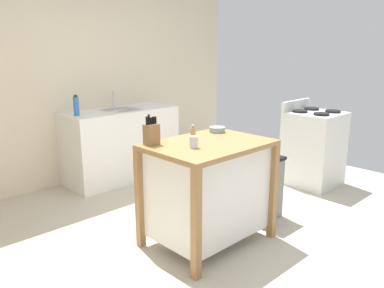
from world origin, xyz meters
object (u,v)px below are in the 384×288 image
Objects in this scene: bowl_ceramic_small at (217,129)px; drinking_cup at (194,142)px; pepper_grinder at (193,134)px; knife_block at (151,134)px; stove at (313,148)px; trash_bin at (263,188)px; sink_faucet at (113,100)px; bottle_spray_cleaner at (76,106)px; kitchen_island at (208,187)px.

drinking_cup reaches higher than bowl_ceramic_small.
drinking_cup is at bearing -132.59° from pepper_grinder.
knife_block reaches higher than pepper_grinder.
stove is at bearing -3.30° from knife_block.
pepper_grinder is (0.29, -0.18, -0.02)m from knife_block.
sink_faucet is at bearing 98.37° from trash_bin.
bowl_ceramic_small is 0.23× the size of trash_bin.
bottle_spray_cleaner is at bearing 89.05° from drinking_cup.
pepper_grinder is at bearing -178.82° from stove.
knife_block is at bearing -114.18° from sink_faucet.
kitchen_island is at bearing -147.44° from bowl_ceramic_small.
drinking_cup is 0.43× the size of sink_faucet.
sink_faucet is (0.65, 2.14, 0.07)m from drinking_cup.
knife_block is at bearing -97.21° from bottle_spray_cleaner.
stove reaches higher than trash_bin.
drinking_cup is (0.18, -0.31, -0.04)m from knife_block.
bowl_ceramic_small is at bearing -3.96° from knife_block.
bowl_ceramic_small is 1.89m from sink_faucet.
pepper_grinder is at bearing -104.71° from sink_faucet.
bottle_spray_cleaner is at bearing 92.65° from pepper_grinder.
trash_bin is 1.29m from stove.
bottle_spray_cleaner is at bearing 95.35° from kitchen_island.
bowl_ceramic_small is 1.78m from bottle_spray_cleaner.
sink_faucet is (0.53, 2.01, 0.04)m from pepper_grinder.
kitchen_island is 0.68m from knife_block.
knife_block reaches higher than sink_faucet.
sink_faucet is 0.64m from bottle_spray_cleaner.
knife_block is at bearing 164.71° from trash_bin.
knife_block is 0.74m from bowl_ceramic_small.
bowl_ceramic_small is 0.46m from pepper_grinder.
kitchen_island is 2.02m from stove.
sink_faucet is at bearing 73.22° from drinking_cup.
pepper_grinder reaches higher than trash_bin.
pepper_grinder reaches higher than bowl_ceramic_small.
sink_faucet is (-0.32, 2.14, 0.70)m from trash_bin.
sink_faucet is (0.09, 1.88, 0.09)m from bowl_ceramic_small.
knife_block is at bearing 176.04° from bowl_ceramic_small.
knife_block reaches higher than drinking_cup.
knife_block reaches higher than bowl_ceramic_small.
sink_faucet reaches higher than trash_bin.
pepper_grinder is 0.24× the size of trash_bin.
trash_bin is 0.61× the size of stove.
sink_faucet is at bearing 128.80° from stove.
bowl_ceramic_small is 1.74m from stove.
drinking_cup is 0.61× the size of pepper_grinder.
sink_faucet is at bearing 16.39° from bottle_spray_cleaner.
stove is (2.23, 0.17, -0.49)m from drinking_cup.
bottle_spray_cleaner is (-0.61, -0.18, 0.00)m from sink_faucet.
knife_block reaches higher than trash_bin.
drinking_cup is 1.15m from trash_bin.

